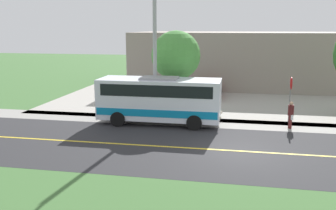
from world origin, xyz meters
TOP-DOWN VIEW (x-y plane):
  - ground_plane at (0.00, 0.00)m, footprint 120.00×120.00m
  - road_surface at (0.00, 0.00)m, footprint 8.00×100.00m
  - sidewalk at (-5.20, 0.00)m, footprint 2.40×100.00m
  - parking_lot_surface at (-12.40, 3.00)m, footprint 14.00×36.00m
  - road_centre_line at (0.00, 0.00)m, footprint 0.16×100.00m
  - shuttle_bus_front at (-4.54, -4.88)m, footprint 2.72×7.58m
  - pedestrian_with_bags at (-4.83, 2.97)m, footprint 0.72×0.34m
  - stop_sign at (-6.10, 3.05)m, footprint 0.76×0.07m
  - street_light_pole at (-4.88, -5.26)m, footprint 1.97×0.24m
  - parked_car_near at (-14.04, -2.64)m, footprint 4.49×2.19m
  - tree_curbside at (-7.40, -4.34)m, footprint 3.32×3.32m
  - commercial_building at (-21.40, -0.28)m, footprint 10.00×20.65m

SIDE VIEW (x-z plane):
  - ground_plane at x=0.00m, z-range 0.00..0.00m
  - sidewalk at x=-5.20m, z-range 0.00..0.01m
  - parking_lot_surface at x=-12.40m, z-range 0.00..0.01m
  - road_surface at x=0.00m, z-range 0.00..0.01m
  - road_centre_line at x=0.00m, z-range 0.01..0.01m
  - parked_car_near at x=-14.04m, z-range -0.04..1.41m
  - pedestrian_with_bags at x=-4.83m, z-range 0.05..1.67m
  - shuttle_bus_front at x=-4.54m, z-range 0.15..3.04m
  - stop_sign at x=-6.10m, z-range 0.52..3.40m
  - commercial_building at x=-21.40m, z-range 0.00..5.37m
  - tree_curbside at x=-7.40m, z-range 1.15..6.83m
  - street_light_pole at x=-4.88m, z-range 0.41..8.28m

